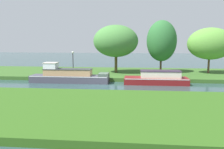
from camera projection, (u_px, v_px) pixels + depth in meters
ground_plane at (105, 85)px, 23.42m from camera, size 120.00×120.00×0.00m
riverbank_far at (112, 73)px, 30.29m from camera, size 72.00×10.00×0.40m
riverbank_near at (85, 109)px, 14.53m from camera, size 72.00×10.00×0.40m
slate_barge at (69, 76)px, 24.90m from camera, size 8.22×1.83×2.08m
maroon_narrowboat at (157, 78)px, 24.00m from camera, size 6.35×2.05×1.38m
willow_tree_left at (116, 41)px, 28.80m from camera, size 5.45×4.21×5.85m
willow_tree_centre at (162, 41)px, 29.14m from camera, size 3.66×3.40×6.43m
willow_tree_right at (210, 44)px, 28.30m from camera, size 5.45×3.47×5.49m
lamp_post at (73, 60)px, 27.12m from camera, size 0.24×0.24×2.75m
mooring_post_near at (154, 75)px, 25.39m from camera, size 0.13×0.13×0.56m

